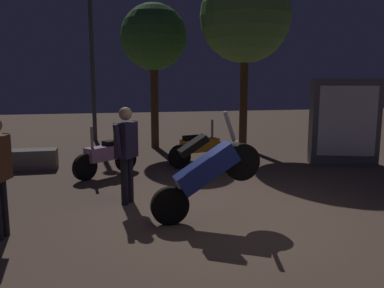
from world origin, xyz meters
TOP-DOWN VIEW (x-y plane):
  - ground_plane at (0.00, 0.00)m, footprint 40.00×40.00m
  - motorcycle_blue_foreground at (-0.42, 0.07)m, footprint 1.66×0.36m
  - motorcycle_pink_parked_left at (-1.85, 3.25)m, footprint 1.37×1.10m
  - motorcycle_orange_parked_right at (0.36, 3.77)m, footprint 1.62×0.58m
  - person_rider_beside at (-1.51, 1.18)m, footprint 0.47×0.58m
  - streetlamp_near at (-2.23, 8.61)m, footprint 0.36×0.36m
  - tree_left_bg at (2.20, 5.89)m, footprint 2.65×2.65m
  - tree_center_bg at (-0.38, 6.66)m, footprint 1.96×1.96m
  - kiosk_billboard at (3.87, 3.25)m, footprint 1.68×0.96m

SIDE VIEW (x-z plane):
  - ground_plane at x=0.00m, z-range 0.00..0.00m
  - motorcycle_pink_parked_left at x=-1.85m, z-range -0.12..0.99m
  - motorcycle_orange_parked_right at x=0.36m, z-range -0.12..0.99m
  - motorcycle_blue_foreground at x=-0.42m, z-range -0.07..1.56m
  - person_rider_beside at x=-1.51m, z-range 0.15..1.79m
  - kiosk_billboard at x=3.87m, z-range 0.00..2.10m
  - streetlamp_near at x=-2.23m, z-range 0.68..5.71m
  - tree_center_bg at x=-0.38m, z-range 1.13..5.45m
  - tree_left_bg at x=2.20m, z-range 1.26..6.45m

